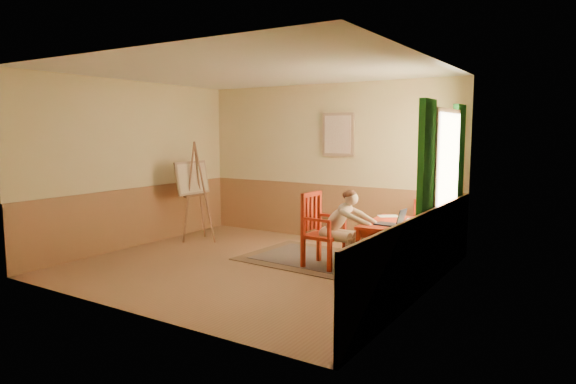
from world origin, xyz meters
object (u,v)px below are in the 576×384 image
Objects in this scene: chair_left at (321,230)px; easel at (194,182)px; chair_back at (423,230)px; figure at (341,226)px; laptop at (392,222)px; table at (394,228)px.

easel reaches higher than chair_left.
chair_back is 0.78× the size of figure.
laptop is at bearing -5.81° from easel.
figure is at bearing -179.21° from laptop.
figure reaches higher than chair_back.
easel reaches higher than figure.
easel is (-3.14, 0.40, 0.42)m from figure.
figure is at bearing -2.27° from chair_left.
chair_left is 1.09m from laptop.
chair_back is at bearing 58.10° from figure.
table is 1.15× the size of chair_left.
laptop is (1.07, -0.00, 0.22)m from chair_left.
laptop is 0.22× the size of easel.
laptop reaches higher than table.
chair_back is at bearing 48.05° from chair_left.
table is 1.00m from chair_back.
chair_left is at bearing -165.79° from table.
chair_back is at bearing 12.12° from easel.
easel is (-3.92, -0.84, 0.60)m from chair_back.
chair_back is 2.30× the size of laptop.
chair_left is (-1.01, -0.26, -0.09)m from table.
laptop is at bearing -91.73° from chair_back.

